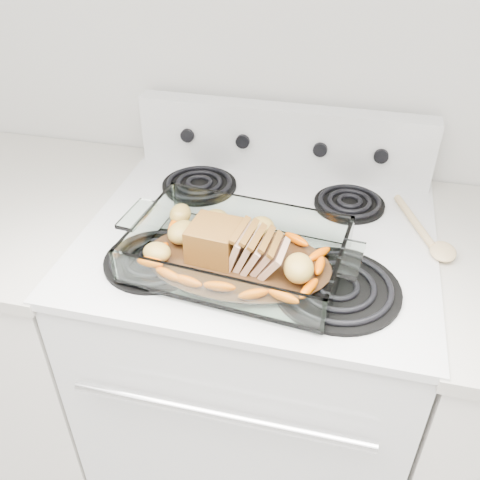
% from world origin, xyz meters
% --- Properties ---
extents(electric_range, '(0.78, 0.70, 1.12)m').
position_xyz_m(electric_range, '(0.00, 1.66, 0.48)').
color(electric_range, silver).
rests_on(electric_range, ground).
extents(counter_left, '(0.58, 0.68, 0.93)m').
position_xyz_m(counter_left, '(-0.67, 1.66, 0.47)').
color(counter_left, white).
rests_on(counter_left, ground).
extents(baking_dish, '(0.42, 0.27, 0.08)m').
position_xyz_m(baking_dish, '(-0.02, 1.52, 0.96)').
color(baking_dish, silver).
rests_on(baking_dish, electric_range).
extents(pork_roast, '(0.20, 0.10, 0.08)m').
position_xyz_m(pork_roast, '(-0.04, 1.52, 0.99)').
color(pork_roast, brown).
rests_on(pork_roast, baking_dish).
extents(roast_vegetables, '(0.38, 0.21, 0.05)m').
position_xyz_m(roast_vegetables, '(-0.02, 1.56, 0.97)').
color(roast_vegetables, '#EF5500').
rests_on(roast_vegetables, baking_dish).
extents(wooden_spoon, '(0.13, 0.24, 0.02)m').
position_xyz_m(wooden_spoon, '(0.37, 1.71, 0.95)').
color(wooden_spoon, '#DEBF8A').
rests_on(wooden_spoon, electric_range).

